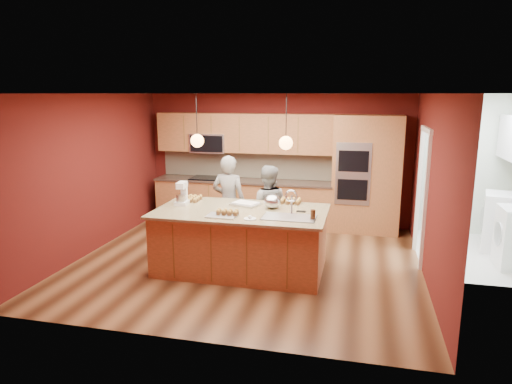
% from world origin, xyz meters
% --- Properties ---
extents(floor, '(5.50, 5.50, 0.00)m').
position_xyz_m(floor, '(0.00, 0.00, 0.00)').
color(floor, '#402313').
rests_on(floor, ground).
extents(ceiling, '(5.50, 5.50, 0.00)m').
position_xyz_m(ceiling, '(0.00, 0.00, 2.70)').
color(ceiling, white).
rests_on(ceiling, ground).
extents(wall_back, '(5.50, 0.00, 5.50)m').
position_xyz_m(wall_back, '(0.00, 2.50, 1.35)').
color(wall_back, '#521411').
rests_on(wall_back, ground).
extents(wall_front, '(5.50, 0.00, 5.50)m').
position_xyz_m(wall_front, '(0.00, -2.50, 1.35)').
color(wall_front, '#521411').
rests_on(wall_front, ground).
extents(wall_left, '(0.00, 5.00, 5.00)m').
position_xyz_m(wall_left, '(-2.75, 0.00, 1.35)').
color(wall_left, '#521411').
rests_on(wall_left, ground).
extents(wall_right, '(0.00, 5.00, 5.00)m').
position_xyz_m(wall_right, '(2.75, 0.00, 1.35)').
color(wall_right, '#521411').
rests_on(wall_right, ground).
extents(cabinet_run, '(3.74, 0.64, 2.30)m').
position_xyz_m(cabinet_run, '(-0.68, 2.25, 0.98)').
color(cabinet_run, brown).
rests_on(cabinet_run, floor).
extents(oven_column, '(1.30, 0.62, 2.30)m').
position_xyz_m(oven_column, '(1.85, 2.19, 1.15)').
color(oven_column, brown).
rests_on(oven_column, floor).
extents(doorway_trim, '(0.08, 1.11, 2.20)m').
position_xyz_m(doorway_trim, '(2.73, 0.80, 1.05)').
color(doorway_trim, white).
rests_on(doorway_trim, wall_right).
extents(pendant_left, '(0.20, 0.20, 0.80)m').
position_xyz_m(pendant_left, '(-0.68, -0.32, 2.00)').
color(pendant_left, black).
rests_on(pendant_left, ceiling).
extents(pendant_right, '(0.20, 0.20, 0.80)m').
position_xyz_m(pendant_right, '(0.67, -0.32, 2.00)').
color(pendant_right, black).
rests_on(pendant_right, ceiling).
extents(island, '(2.61, 1.46, 1.34)m').
position_xyz_m(island, '(0.01, -0.33, 0.49)').
color(island, brown).
rests_on(island, floor).
extents(person_left, '(0.63, 0.43, 1.66)m').
position_xyz_m(person_left, '(-0.49, 0.66, 0.83)').
color(person_left, black).
rests_on(person_left, floor).
extents(person_right, '(0.79, 0.65, 1.51)m').
position_xyz_m(person_right, '(0.20, 0.66, 0.75)').
color(person_right, slate).
rests_on(person_right, floor).
extents(stand_mixer, '(0.21, 0.28, 0.36)m').
position_xyz_m(stand_mixer, '(-1.02, -0.19, 1.12)').
color(stand_mixer, white).
rests_on(stand_mixer, island).
extents(sheet_cake, '(0.50, 0.43, 0.05)m').
position_xyz_m(sheet_cake, '(-0.01, -0.01, 0.98)').
color(sheet_cake, silver).
rests_on(sheet_cake, island).
extents(cooling_rack, '(0.44, 0.32, 0.02)m').
position_xyz_m(cooling_rack, '(-0.18, -0.74, 0.97)').
color(cooling_rack, silver).
rests_on(cooling_rack, island).
extents(mixing_bowl, '(0.27, 0.27, 0.23)m').
position_xyz_m(mixing_bowl, '(0.44, -0.11, 1.07)').
color(mixing_bowl, silver).
rests_on(mixing_bowl, island).
extents(plate, '(0.18, 0.18, 0.01)m').
position_xyz_m(plate, '(0.25, -0.80, 0.97)').
color(plate, white).
rests_on(plate, island).
extents(tumbler, '(0.07, 0.07, 0.14)m').
position_xyz_m(tumbler, '(1.12, -0.60, 1.03)').
color(tumbler, '#371C0D').
rests_on(tumbler, island).
extents(phone, '(0.14, 0.08, 0.01)m').
position_xyz_m(phone, '(0.90, -0.22, 0.97)').
color(phone, black).
rests_on(phone, island).
extents(cupcakes_left, '(0.26, 0.35, 0.08)m').
position_xyz_m(cupcakes_left, '(-0.95, 0.09, 1.00)').
color(cupcakes_left, '#B08537').
rests_on(cupcakes_left, island).
extents(cupcakes_rack, '(0.34, 0.17, 0.08)m').
position_xyz_m(cupcakes_rack, '(-0.11, -0.69, 1.02)').
color(cupcakes_rack, '#B08537').
rests_on(cupcakes_rack, island).
extents(cupcakes_right, '(0.35, 0.26, 0.08)m').
position_xyz_m(cupcakes_right, '(0.66, 0.28, 1.00)').
color(cupcakes_right, '#B08537').
rests_on(cupcakes_right, island).
extents(dryer, '(0.76, 0.77, 1.02)m').
position_xyz_m(dryer, '(4.19, 1.56, 0.51)').
color(dryer, white).
rests_on(dryer, floor).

